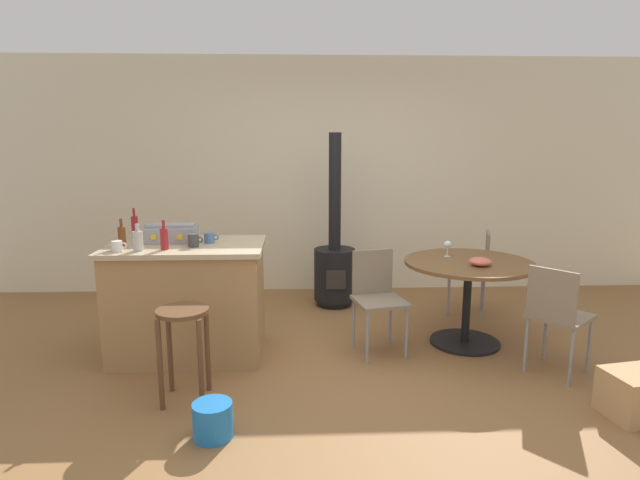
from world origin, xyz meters
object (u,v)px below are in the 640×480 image
at_px(folding_chair_left, 474,266).
at_px(toolbox, 171,233).
at_px(wooden_stool, 183,333).
at_px(folding_chair_far, 557,312).
at_px(plastic_bucket, 213,420).
at_px(bottle_2, 122,237).
at_px(bottle_1, 138,240).
at_px(bottle_3, 164,238).
at_px(wood_stove, 334,264).
at_px(serving_bowl, 480,262).
at_px(cup_1, 194,240).
at_px(bottle_0, 135,227).
at_px(dining_table, 468,281).
at_px(cup_2, 117,246).
at_px(folding_chair_near, 377,293).
at_px(wine_glass, 448,245).
at_px(cup_0, 210,238).
at_px(kitchen_island, 189,299).

xyz_separation_m(folding_chair_left, toolbox, (-2.86, -0.82, 0.51)).
xyz_separation_m(wooden_stool, folding_chair_far, (2.72, 0.27, 0.01)).
bearing_deg(plastic_bucket, bottle_2, 126.30).
xyz_separation_m(bottle_1, bottle_3, (0.19, 0.04, 0.01)).
relative_size(wood_stove, serving_bowl, 10.26).
bearing_deg(cup_1, plastic_bucket, -75.58).
bearing_deg(bottle_0, dining_table, -3.43).
relative_size(toolbox, cup_1, 3.46).
bearing_deg(cup_2, serving_bowl, 4.19).
bearing_deg(folding_chair_near, bottle_0, 172.27).
distance_m(folding_chair_near, bottle_2, 2.11).
relative_size(folding_chair_far, folding_chair_left, 1.00).
relative_size(wood_stove, cup_2, 16.20).
bearing_deg(wine_glass, wooden_stool, -152.26).
xyz_separation_m(dining_table, cup_0, (-2.19, -0.08, 0.41)).
bearing_deg(plastic_bucket, cup_2, 129.50).
bearing_deg(bottle_0, folding_chair_far, -13.84).
distance_m(kitchen_island, plastic_bucket, 1.39).
relative_size(kitchen_island, bottle_0, 4.82).
bearing_deg(cup_1, folding_chair_far, -8.74).
height_order(bottle_2, bottle_3, bottle_2).
height_order(dining_table, cup_2, cup_2).
height_order(dining_table, bottle_1, bottle_1).
distance_m(dining_table, cup_2, 2.89).
xyz_separation_m(wood_stove, cup_0, (-1.12, -1.22, 0.53)).
relative_size(wooden_stool, plastic_bucket, 2.71).
height_order(kitchen_island, folding_chair_far, kitchen_island).
xyz_separation_m(kitchen_island, bottle_1, (-0.31, -0.24, 0.55)).
height_order(folding_chair_far, cup_1, cup_1).
bearing_deg(folding_chair_near, bottle_2, -176.31).
height_order(folding_chair_near, folding_chair_left, folding_chair_left).
bearing_deg(cup_2, cup_1, 14.96).
bearing_deg(wooden_stool, cup_2, 136.96).
distance_m(folding_chair_near, plastic_bucket, 1.80).
xyz_separation_m(wood_stove, serving_bowl, (1.12, -1.30, 0.33)).
height_order(folding_chair_far, bottle_2, bottle_2).
distance_m(bottle_0, cup_2, 0.55).
bearing_deg(folding_chair_near, folding_chair_far, -23.03).
bearing_deg(bottle_2, toolbox, 36.15).
xyz_separation_m(folding_chair_left, plastic_bucket, (-2.33, -2.22, -0.39)).
distance_m(cup_2, plastic_bucket, 1.59).
bearing_deg(kitchen_island, wine_glass, 7.87).
relative_size(bottle_0, wine_glass, 1.82).
bearing_deg(bottle_3, wine_glass, 12.13).
bearing_deg(plastic_bucket, serving_bowl, 31.39).
relative_size(folding_chair_far, bottle_2, 3.71).
bearing_deg(toolbox, bottle_2, -143.85).
xyz_separation_m(bottle_0, plastic_bucket, (0.88, -1.57, -0.93)).
bearing_deg(bottle_2, cup_2, -88.07).
distance_m(wooden_stool, bottle_0, 1.37).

